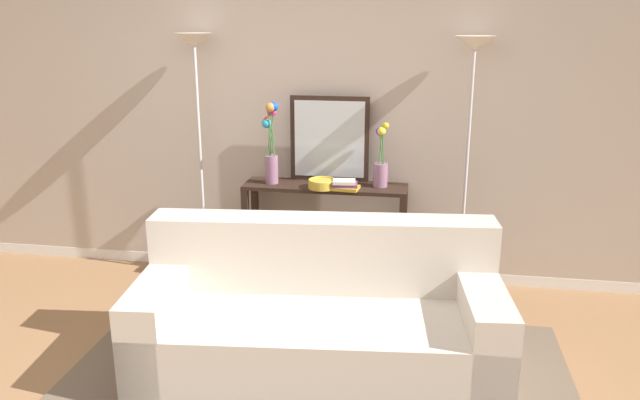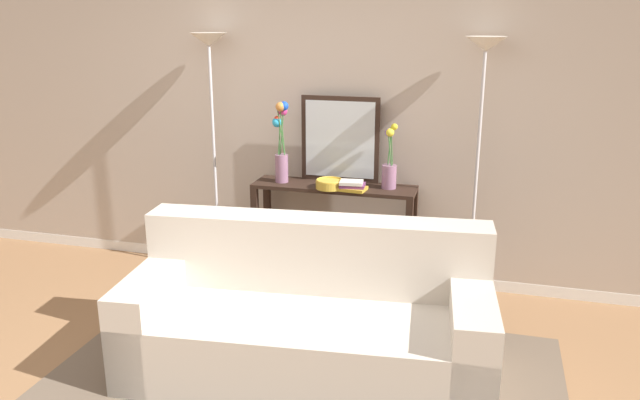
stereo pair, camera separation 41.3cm
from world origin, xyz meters
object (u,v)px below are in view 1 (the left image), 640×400
Objects in this scene: vase_short_flowers at (381,165)px; fruit_bowl at (322,184)px; floor_lamp_left at (197,90)px; book_row_under_console at (285,275)px; floor_lamp_right at (471,96)px; vase_tall_flowers at (271,146)px; couch at (319,322)px; console_table at (325,218)px; book_stack at (345,185)px; wall_mirror at (329,139)px.

vase_short_flowers reaches higher than fruit_bowl.
book_row_under_console is (0.67, -0.03, -1.46)m from floor_lamp_left.
vase_tall_flowers is (-1.45, -0.05, -0.40)m from floor_lamp_right.
book_row_under_console is at bearing 163.41° from fruit_bowl.
vase_short_flowers is at bearing 2.49° from vase_tall_flowers.
couch is 1.76× the size of console_table.
book_stack is at bearing 89.80° from couch.
fruit_bowl is (-0.17, 1.13, 0.54)m from couch.
vase_tall_flowers is 0.64m from book_stack.
couch is 3.33× the size of wall_mirror.
book_stack is (0.58, -0.09, -0.26)m from vase_tall_flowers.
vase_short_flowers is (0.83, 0.04, -0.12)m from vase_tall_flowers.
vase_tall_flowers is at bearing -177.51° from vase_short_flowers.
console_table is at bearing 0.00° from book_row_under_console.
floor_lamp_left is 1.00× the size of floor_lamp_right.
vase_tall_flowers is at bearing -4.67° from floor_lamp_left.
floor_lamp_left reaches higher than book_stack.
vase_short_flowers is 2.34× the size of fruit_bowl.
fruit_bowl is at bearing 177.31° from book_stack.
book_stack reaches higher than fruit_bowl.
vase_short_flowers is at bearing -15.14° from wall_mirror.
floor_lamp_right is at bearing 1.43° from book_row_under_console.
floor_lamp_right is at bearing 6.94° from fruit_bowl.
console_table is 0.31m from fruit_bowl.
book_stack is (0.16, -0.10, 0.30)m from console_table.
wall_mirror is (0.01, 0.13, 0.59)m from console_table.
console_table is at bearing 97.40° from couch.
wall_mirror reaches higher than vase_tall_flowers.
fruit_bowl is at bearing -11.25° from vase_tall_flowers.
floor_lamp_left is 0.71m from vase_tall_flowers.
floor_lamp_left reaches higher than vase_tall_flowers.
vase_tall_flowers is at bearing -178.13° from floor_lamp_right.
couch is 1.56m from vase_tall_flowers.
wall_mirror is 3.12× the size of book_stack.
couch is 1.13× the size of floor_lamp_left.
floor_lamp_right reaches higher than vase_short_flowers.
floor_lamp_right is (0.88, 1.26, 1.20)m from couch.
floor_lamp_left is (-1.00, 0.03, 0.96)m from console_table.
wall_mirror is at bearing 164.86° from vase_short_flowers.
vase_short_flowers is 1.19m from book_row_under_console.
console_table is 0.60m from vase_short_flowers.
floor_lamp_right reaches higher than console_table.
vase_tall_flowers is at bearing 168.75° from fruit_bowl.
floor_lamp_left is at bearing 179.53° from vase_short_flowers.
floor_lamp_right reaches higher than book_stack.
floor_lamp_right is (2.03, 0.00, -0.01)m from floor_lamp_left.
vase_tall_flowers reaches higher than fruit_bowl.
book_row_under_console is at bearing 180.00° from console_table.
console_table is 0.69m from vase_tall_flowers.
vase_short_flowers is (0.40, -0.11, -0.16)m from wall_mirror.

